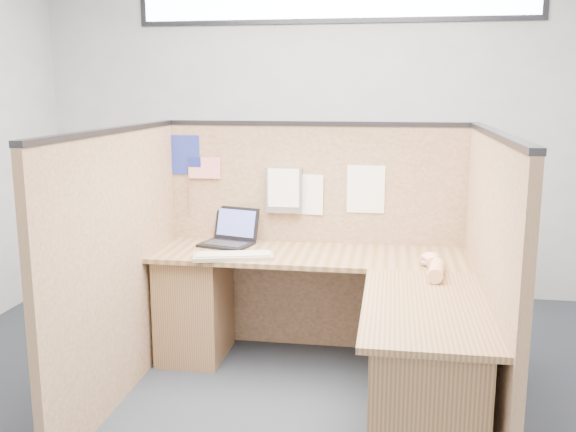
% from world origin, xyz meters
% --- Properties ---
extents(floor, '(5.00, 5.00, 0.00)m').
position_xyz_m(floor, '(0.00, 0.00, 0.00)').
color(floor, black).
rests_on(floor, ground).
extents(wall_back, '(5.00, 0.00, 5.00)m').
position_xyz_m(wall_back, '(0.00, 2.25, 1.40)').
color(wall_back, '#A2A5A7').
rests_on(wall_back, floor).
extents(wall_front, '(5.00, 0.00, 5.00)m').
position_xyz_m(wall_front, '(0.00, -2.25, 1.40)').
color(wall_front, '#A2A5A7').
rests_on(wall_front, floor).
extents(cubicle_partitions, '(2.06, 1.83, 1.53)m').
position_xyz_m(cubicle_partitions, '(0.00, 0.43, 0.77)').
color(cubicle_partitions, brown).
rests_on(cubicle_partitions, floor).
extents(l_desk, '(1.95, 1.75, 0.73)m').
position_xyz_m(l_desk, '(0.18, 0.29, 0.39)').
color(l_desk, brown).
rests_on(l_desk, floor).
extents(laptop, '(0.37, 0.38, 0.23)m').
position_xyz_m(laptop, '(-0.56, 0.84, 0.79)').
color(laptop, black).
rests_on(laptop, l_desk).
extents(keyboard, '(0.51, 0.28, 0.03)m').
position_xyz_m(keyboard, '(-0.43, 0.48, 0.75)').
color(keyboard, gray).
rests_on(keyboard, l_desk).
extents(mouse, '(0.13, 0.10, 0.05)m').
position_xyz_m(mouse, '(0.73, 0.49, 0.76)').
color(mouse, silver).
rests_on(mouse, l_desk).
extents(hand_forearm, '(0.12, 0.43, 0.09)m').
position_xyz_m(hand_forearm, '(0.74, 0.34, 0.77)').
color(hand_forearm, tan).
rests_on(hand_forearm, l_desk).
extents(blue_poster, '(0.20, 0.01, 0.26)m').
position_xyz_m(blue_poster, '(-0.88, 0.97, 1.30)').
color(blue_poster, navy).
rests_on(blue_poster, cubicle_partitions).
extents(american_flag, '(0.22, 0.01, 0.38)m').
position_xyz_m(american_flag, '(-0.77, 0.96, 1.20)').
color(american_flag, olive).
rests_on(american_flag, cubicle_partitions).
extents(file_holder, '(0.23, 0.05, 0.30)m').
position_xyz_m(file_holder, '(-0.20, 0.94, 1.08)').
color(file_holder, slate).
rests_on(file_holder, cubicle_partitions).
extents(paper_left, '(0.21, 0.03, 0.27)m').
position_xyz_m(paper_left, '(-0.05, 0.97, 1.05)').
color(paper_left, white).
rests_on(paper_left, cubicle_partitions).
extents(paper_right, '(0.24, 0.01, 0.31)m').
position_xyz_m(paper_right, '(0.33, 0.97, 1.10)').
color(paper_right, white).
rests_on(paper_right, cubicle_partitions).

